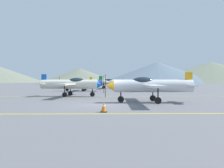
# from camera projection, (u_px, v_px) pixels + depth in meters

# --- Properties ---
(ground_plane) EXTENTS (400.00, 400.00, 0.00)m
(ground_plane) POSITION_uv_depth(u_px,v_px,m) (100.00, 104.00, 15.18)
(ground_plane) COLOR slate
(apron_line_near) EXTENTS (80.00, 0.16, 0.01)m
(apron_line_near) POSITION_uv_depth(u_px,v_px,m) (96.00, 114.00, 10.88)
(apron_line_near) COLOR yellow
(apron_line_near) RESTS_ON ground_plane
(apron_line_far) EXTENTS (80.00, 0.16, 0.01)m
(apron_line_far) POSITION_uv_depth(u_px,v_px,m) (103.00, 96.00, 22.63)
(apron_line_far) COLOR yellow
(apron_line_far) RESTS_ON ground_plane
(airplane_near) EXTENTS (6.91, 7.97, 2.39)m
(airplane_near) POSITION_uv_depth(u_px,v_px,m) (150.00, 85.00, 16.39)
(airplane_near) COLOR silver
(airplane_near) RESTS_ON ground_plane
(airplane_mid) EXTENTS (6.98, 8.01, 2.39)m
(airplane_mid) POSITION_uv_depth(u_px,v_px,m) (72.00, 84.00, 22.40)
(airplane_mid) COLOR silver
(airplane_mid) RESTS_ON ground_plane
(airplane_far) EXTENTS (6.93, 7.98, 2.39)m
(airplane_far) POSITION_uv_depth(u_px,v_px,m) (81.00, 83.00, 32.95)
(airplane_far) COLOR #33478C
(airplane_far) RESTS_ON ground_plane
(airplane_back) EXTENTS (6.96, 8.00, 2.39)m
(airplane_back) POSITION_uv_depth(u_px,v_px,m) (106.00, 82.00, 42.62)
(airplane_back) COLOR silver
(airplane_back) RESTS_ON ground_plane
(car_sedan) EXTENTS (3.91, 4.57, 1.62)m
(car_sedan) POSITION_uv_depth(u_px,v_px,m) (170.00, 84.00, 44.34)
(car_sedan) COLOR white
(car_sedan) RESTS_ON ground_plane
(traffic_cone_front) EXTENTS (0.36, 0.36, 0.59)m
(traffic_cone_front) POSITION_uv_depth(u_px,v_px,m) (104.00, 107.00, 11.53)
(traffic_cone_front) COLOR black
(traffic_cone_front) RESTS_ON ground_plane
(hill_centerleft) EXTENTS (52.72, 52.72, 9.46)m
(hill_centerleft) POSITION_uv_depth(u_px,v_px,m) (80.00, 75.00, 139.20)
(hill_centerleft) COLOR slate
(hill_centerleft) RESTS_ON ground_plane
(hill_centerright) EXTENTS (69.00, 69.00, 12.45)m
(hill_centerright) POSITION_uv_depth(u_px,v_px,m) (157.00, 72.00, 126.42)
(hill_centerright) COLOR slate
(hill_centerright) RESTS_ON ground_plane
(hill_right) EXTENTS (89.80, 89.80, 13.41)m
(hill_right) POSITION_uv_depth(u_px,v_px,m) (210.00, 72.00, 135.04)
(hill_right) COLOR slate
(hill_right) RESTS_ON ground_plane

